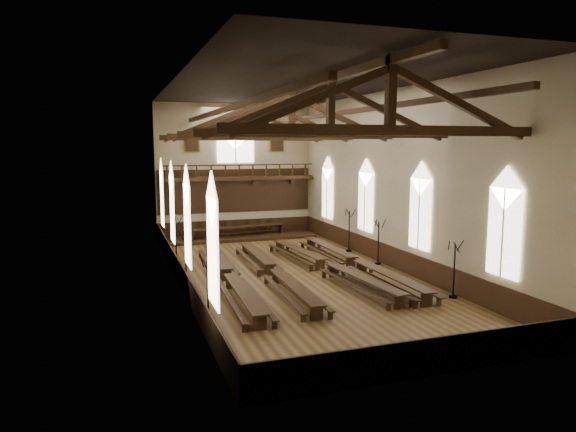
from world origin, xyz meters
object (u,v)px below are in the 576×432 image
object	(u,v)px
candelabrum_left_near	(208,301)
candelabrum_left_far	(176,248)
refectory_row_d	(356,262)
candelabrum_right_near	(454,281)
candelabrum_right_mid	(378,251)
high_table	(238,228)
refectory_row_b	(273,270)
refectory_row_c	(326,264)
dais	(238,237)
candelabrum_left_mid	(186,265)
refectory_row_a	(229,275)
candelabrum_right_far	(349,238)

from	to	relation	value
candelabrum_left_near	candelabrum_left_far	size ratio (longest dim) A/B	0.89
refectory_row_d	candelabrum_right_near	world-z (taller)	candelabrum_right_near
candelabrum_left_near	candelabrum_right_mid	xyz separation A→B (m)	(11.10, 6.42, 0.04)
high_table	candelabrum_right_near	xyz separation A→B (m)	(5.83, -17.84, -0.00)
refectory_row_b	refectory_row_c	size ratio (longest dim) A/B	0.99
refectory_row_d	candelabrum_right_near	distance (m)	6.28
dais	candelabrum_right_near	distance (m)	18.78
candelabrum_left_mid	refectory_row_d	bearing A→B (deg)	-6.51
dais	candelabrum_right_mid	world-z (taller)	candelabrum_right_mid
refectory_row_a	refectory_row_d	world-z (taller)	refectory_row_d
refectory_row_a	refectory_row_b	distance (m)	2.42
refectory_row_d	candelabrum_left_far	distance (m)	10.58
candelabrum_right_far	candelabrum_left_far	bearing A→B (deg)	178.41
refectory_row_d	dais	bearing A→B (deg)	108.08
refectory_row_d	candelabrum_left_far	size ratio (longest dim) A/B	4.96
refectory_row_c	candelabrum_left_far	bearing A→B (deg)	144.55
refectory_row_b	candelabrum_right_far	size ratio (longest dim) A/B	4.90
refectory_row_b	candelabrum_left_near	bearing A→B (deg)	-129.97
refectory_row_d	refectory_row_a	bearing A→B (deg)	-176.22
refectory_row_d	candelabrum_right_mid	size ratio (longest dim) A/B	5.31
candelabrum_left_far	candelabrum_right_mid	world-z (taller)	candelabrum_left_far
refectory_row_a	refectory_row_b	xyz separation A→B (m)	(2.40, 0.27, -0.01)
dais	candelabrum_left_far	bearing A→B (deg)	-128.69
dais	candelabrum_left_mid	size ratio (longest dim) A/B	4.36
refectory_row_b	refectory_row_c	distance (m)	3.09
refectory_row_c	high_table	bearing A→B (deg)	100.12
refectory_row_c	refectory_row_d	bearing A→B (deg)	-1.09
candelabrum_left_mid	candelabrum_right_mid	world-z (taller)	candelabrum_right_mid
refectory_row_c	candelabrum_right_far	world-z (taller)	candelabrum_right_far
refectory_row_b	candelabrum_right_far	bearing A→B (deg)	37.41
high_table	dais	bearing A→B (deg)	-104.04
refectory_row_c	refectory_row_d	size ratio (longest dim) A/B	0.99
refectory_row_b	candelabrum_right_near	world-z (taller)	candelabrum_right_near
candelabrum_right_mid	candelabrum_right_far	world-z (taller)	candelabrum_right_far
high_table	candelabrum_right_mid	bearing A→B (deg)	-61.68
refectory_row_b	refectory_row_d	bearing A→B (deg)	2.48
refectory_row_a	candelabrum_right_mid	world-z (taller)	candelabrum_right_mid
refectory_row_a	candelabrum_right_far	xyz separation A→B (m)	(9.20, 5.47, 0.35)
refectory_row_d	candelabrum_right_far	xyz separation A→B (m)	(1.95, 4.99, 0.33)
candelabrum_left_far	candelabrum_right_near	world-z (taller)	candelabrum_left_far
refectory_row_a	candelabrum_left_mid	world-z (taller)	candelabrum_left_mid
candelabrum_left_near	high_table	bearing A→B (deg)	72.98
refectory_row_d	candelabrum_right_far	world-z (taller)	candelabrum_right_far
refectory_row_c	dais	xyz separation A→B (m)	(-2.12, 11.85, -0.40)
dais	candelabrum_right_mid	size ratio (longest dim) A/B	4.29
candelabrum_left_far	candelabrum_right_mid	size ratio (longest dim) A/B	1.07
candelabrum_left_mid	candelabrum_right_far	xyz separation A→B (m)	(11.10, 3.94, 0.06)
candelabrum_left_near	candelabrum_right_near	world-z (taller)	candelabrum_right_near
candelabrum_right_near	candelabrum_right_far	bearing A→B (deg)	90.00
high_table	candelabrum_right_near	size ratio (longest dim) A/B	2.88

